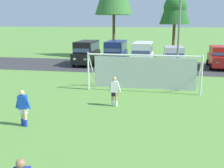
{
  "coord_description": "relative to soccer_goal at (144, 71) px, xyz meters",
  "views": [
    {
      "loc": [
        1.22,
        -0.92,
        4.57
      ],
      "look_at": [
        -1.15,
        11.93,
        1.53
      ],
      "focal_mm": 43.36,
      "sensor_mm": 36.0,
      "label": 1
    }
  ],
  "objects": [
    {
      "name": "ground_plane",
      "position": [
        -0.06,
        -2.17,
        -1.29
      ],
      "size": [
        400.0,
        400.0,
        0.0
      ],
      "primitive_type": "plane",
      "color": "#598C3D"
    },
    {
      "name": "parking_lot_strip",
      "position": [
        -0.06,
        9.62,
        -1.29
      ],
      "size": [
        52.0,
        8.4,
        0.01
      ],
      "primitive_type": "cube",
      "color": "#333335",
      "rests_on": "ground"
    },
    {
      "name": "soccer_goal",
      "position": [
        0.0,
        0.0,
        0.0
      ],
      "size": [
        7.45,
        2.04,
        2.57
      ],
      "color": "white",
      "rests_on": "ground"
    },
    {
      "name": "player_midfield_center",
      "position": [
        -1.31,
        -4.02,
        -0.47
      ],
      "size": [
        0.75,
        0.3,
        1.64
      ],
      "color": "tan",
      "rests_on": "ground"
    },
    {
      "name": "player_defender_far",
      "position": [
        -4.78,
        -7.6,
        -0.47
      ],
      "size": [
        0.74,
        0.28,
        1.64
      ],
      "color": "beige",
      "rests_on": "ground"
    },
    {
      "name": "parked_car_slot_far_left",
      "position": [
        -6.77,
        9.84,
        0.05
      ],
      "size": [
        2.2,
        4.8,
        2.52
      ],
      "color": "black",
      "rests_on": "ground"
    },
    {
      "name": "parked_car_slot_left",
      "position": [
        -3.7,
        10.47,
        0.05
      ],
      "size": [
        2.24,
        4.82,
        2.52
      ],
      "color": "navy",
      "rests_on": "ground"
    },
    {
      "name": "parked_car_slot_center_left",
      "position": [
        -0.74,
        8.97,
        0.05
      ],
      "size": [
        2.26,
        4.83,
        2.52
      ],
      "color": "silver",
      "rests_on": "ground"
    },
    {
      "name": "parked_car_slot_center",
      "position": [
        2.3,
        8.84,
        -0.18
      ],
      "size": [
        2.26,
        4.66,
        2.16
      ],
      "color": "#B2B2BC",
      "rests_on": "ground"
    },
    {
      "name": "parked_car_slot_center_right",
      "position": [
        6.85,
        10.15,
        -0.18
      ],
      "size": [
        2.3,
        4.68,
        2.16
      ],
      "color": "red",
      "rests_on": "ground"
    },
    {
      "name": "tree_mid_left",
      "position": [
        2.55,
        17.45,
        5.62
      ],
      "size": [
        3.77,
        3.77,
        10.06
      ],
      "color": "brown",
      "rests_on": "ground"
    },
    {
      "name": "street_lamp",
      "position": [
        2.65,
        5.01,
        2.25
      ],
      "size": [
        2.0,
        0.32,
        6.81
      ],
      "color": "slate",
      "rests_on": "ground"
    }
  ]
}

